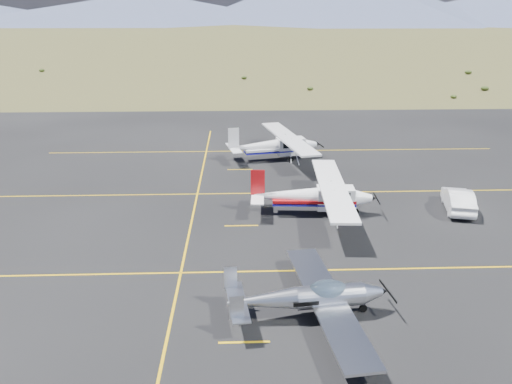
% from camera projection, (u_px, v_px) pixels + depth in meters
% --- Properties ---
extents(ground, '(1600.00, 1600.00, 0.00)m').
position_uv_depth(ground, '(309.00, 292.00, 22.58)').
color(ground, '#383D1C').
rests_on(ground, ground).
extents(apron, '(72.00, 72.00, 0.02)m').
position_uv_depth(apron, '(293.00, 229.00, 29.15)').
color(apron, black).
rests_on(apron, ground).
extents(aircraft_low_wing, '(6.62, 9.18, 1.99)m').
position_uv_depth(aircraft_low_wing, '(311.00, 297.00, 20.46)').
color(aircraft_low_wing, silver).
rests_on(aircraft_low_wing, apron).
extents(aircraft_cessna, '(6.79, 11.32, 2.86)m').
position_uv_depth(aircraft_cessna, '(314.00, 195.00, 30.78)').
color(aircraft_cessna, white).
rests_on(aircraft_cessna, apron).
extents(aircraft_plain, '(7.32, 11.61, 2.93)m').
position_uv_depth(aircraft_plain, '(275.00, 145.00, 41.99)').
color(aircraft_plain, silver).
rests_on(aircraft_plain, apron).
extents(sedan, '(2.47, 4.55, 1.42)m').
position_uv_depth(sedan, '(458.00, 200.00, 31.57)').
color(sedan, white).
rests_on(sedan, apron).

